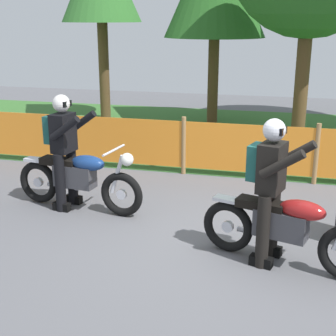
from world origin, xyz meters
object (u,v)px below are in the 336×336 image
motorcycle_lead (79,178)px  rider_lead (64,145)px  motorcycle_trailing (286,228)px  rider_trailing (270,184)px

motorcycle_lead → rider_lead: bearing=-179.5°
motorcycle_trailing → rider_trailing: size_ratio=1.17×
rider_lead → motorcycle_trailing: bearing=-10.2°
rider_lead → rider_trailing: 3.14m
motorcycle_lead → motorcycle_trailing: 3.14m
motorcycle_lead → motorcycle_trailing: bearing=-11.0°
motorcycle_lead → rider_lead: (-0.22, 0.03, 0.48)m
rider_lead → rider_trailing: bearing=-10.3°
motorcycle_lead → motorcycle_trailing: (2.97, -1.01, -0.01)m
motorcycle_trailing → rider_trailing: (-0.21, 0.06, 0.49)m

